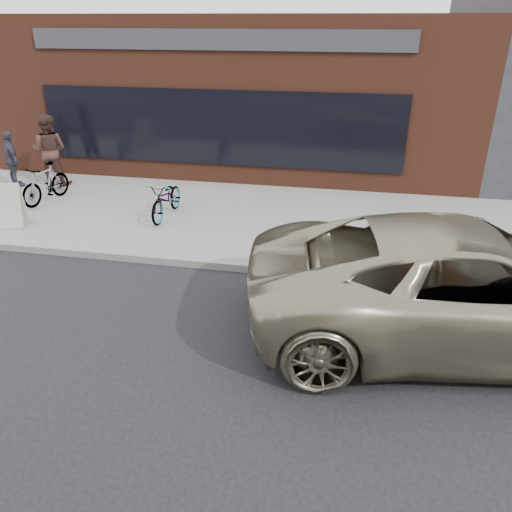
{
  "coord_description": "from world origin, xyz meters",
  "views": [
    {
      "loc": [
        1.69,
        -4.26,
        4.43
      ],
      "look_at": [
        0.25,
        3.04,
        0.85
      ],
      "focal_mm": 35.0,
      "sensor_mm": 36.0,
      "label": 1
    }
  ],
  "objects_px": {
    "motorcycle": "(340,273)",
    "bicycle_front": "(167,199)",
    "sandwich_sign": "(8,204)",
    "bicycle_rear": "(45,183)",
    "cafe_patron_right": "(12,159)",
    "minivan": "(468,285)",
    "cafe_patron_left": "(50,150)"
  },
  "relations": [
    {
      "from": "motorcycle",
      "to": "bicycle_front",
      "type": "bearing_deg",
      "value": 152.38
    },
    {
      "from": "cafe_patron_left",
      "to": "cafe_patron_right",
      "type": "bearing_deg",
      "value": 11.99
    },
    {
      "from": "motorcycle",
      "to": "cafe_patron_left",
      "type": "xyz_separation_m",
      "value": [
        -8.13,
        4.69,
        0.57
      ]
    },
    {
      "from": "minivan",
      "to": "cafe_patron_right",
      "type": "xyz_separation_m",
      "value": [
        -10.94,
        5.0,
        0.02
      ]
    },
    {
      "from": "cafe_patron_right",
      "to": "bicycle_rear",
      "type": "bearing_deg",
      "value": -175.06
    },
    {
      "from": "minivan",
      "to": "cafe_patron_right",
      "type": "bearing_deg",
      "value": 56.89
    },
    {
      "from": "motorcycle",
      "to": "cafe_patron_left",
      "type": "bearing_deg",
      "value": 157.62
    },
    {
      "from": "motorcycle",
      "to": "cafe_patron_left",
      "type": "height_order",
      "value": "cafe_patron_left"
    },
    {
      "from": "bicycle_front",
      "to": "minivan",
      "type": "bearing_deg",
      "value": -29.55
    },
    {
      "from": "cafe_patron_left",
      "to": "minivan",
      "type": "bearing_deg",
      "value": 142.94
    },
    {
      "from": "sandwich_sign",
      "to": "cafe_patron_right",
      "type": "xyz_separation_m",
      "value": [
        -1.66,
        2.58,
        0.28
      ]
    },
    {
      "from": "motorcycle",
      "to": "minivan",
      "type": "height_order",
      "value": "minivan"
    },
    {
      "from": "minivan",
      "to": "bicycle_rear",
      "type": "relative_size",
      "value": 4.01
    },
    {
      "from": "cafe_patron_right",
      "to": "sandwich_sign",
      "type": "bearing_deg",
      "value": 159.77
    },
    {
      "from": "motorcycle",
      "to": "cafe_patron_right",
      "type": "height_order",
      "value": "cafe_patron_right"
    },
    {
      "from": "sandwich_sign",
      "to": "cafe_patron_right",
      "type": "bearing_deg",
      "value": 104.33
    },
    {
      "from": "cafe_patron_right",
      "to": "minivan",
      "type": "bearing_deg",
      "value": -167.5
    },
    {
      "from": "motorcycle",
      "to": "bicycle_front",
      "type": "relative_size",
      "value": 1.21
    },
    {
      "from": "sandwich_sign",
      "to": "minivan",
      "type": "bearing_deg",
      "value": -32.99
    },
    {
      "from": "bicycle_rear",
      "to": "sandwich_sign",
      "type": "height_order",
      "value": "sandwich_sign"
    },
    {
      "from": "sandwich_sign",
      "to": "motorcycle",
      "type": "bearing_deg",
      "value": -31.66
    },
    {
      "from": "minivan",
      "to": "sandwich_sign",
      "type": "bearing_deg",
      "value": 66.84
    },
    {
      "from": "bicycle_front",
      "to": "bicycle_rear",
      "type": "relative_size",
      "value": 1.04
    },
    {
      "from": "motorcycle",
      "to": "minivan",
      "type": "xyz_separation_m",
      "value": [
        1.85,
        -0.67,
        0.34
      ]
    },
    {
      "from": "bicycle_front",
      "to": "cafe_patron_right",
      "type": "xyz_separation_m",
      "value": [
        -4.94,
        1.4,
        0.32
      ]
    },
    {
      "from": "cafe_patron_left",
      "to": "cafe_patron_right",
      "type": "distance_m",
      "value": 1.04
    },
    {
      "from": "cafe_patron_left",
      "to": "bicycle_front",
      "type": "bearing_deg",
      "value": 147.28
    },
    {
      "from": "bicycle_front",
      "to": "sandwich_sign",
      "type": "distance_m",
      "value": 3.49
    },
    {
      "from": "motorcycle",
      "to": "sandwich_sign",
      "type": "height_order",
      "value": "motorcycle"
    },
    {
      "from": "minivan",
      "to": "bicycle_rear",
      "type": "distance_m",
      "value": 10.19
    },
    {
      "from": "minivan",
      "to": "cafe_patron_right",
      "type": "height_order",
      "value": "minivan"
    },
    {
      "from": "bicycle_front",
      "to": "cafe_patron_left",
      "type": "relative_size",
      "value": 0.86
    }
  ]
}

